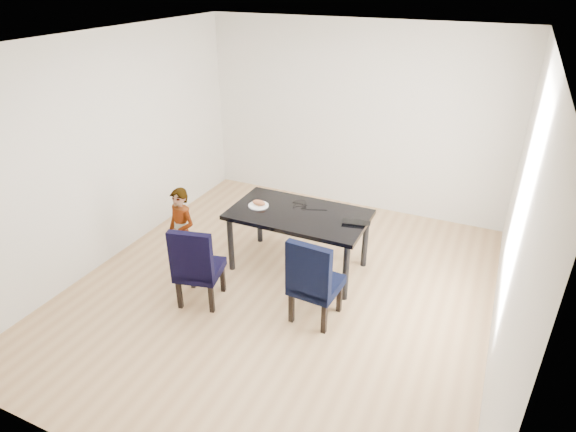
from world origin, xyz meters
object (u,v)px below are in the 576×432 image
at_px(chair_right, 317,278).
at_px(child, 182,232).
at_px(chair_left, 199,263).
at_px(laptop, 357,221).
at_px(plate, 258,205).
at_px(dining_table, 298,241).

xyz_separation_m(chair_right, child, (-1.74, 0.13, 0.06)).
height_order(chair_left, laptop, chair_left).
distance_m(chair_left, plate, 1.05).
relative_size(chair_right, laptop, 3.07).
height_order(dining_table, chair_right, chair_right).
xyz_separation_m(dining_table, plate, (-0.51, -0.03, 0.38)).
relative_size(child, laptop, 3.44).
bearing_deg(dining_table, chair_right, -55.35).
bearing_deg(chair_right, chair_left, -164.92).
height_order(plate, laptop, laptop).
bearing_deg(dining_table, child, -151.48).
bearing_deg(chair_right, laptop, 84.26).
distance_m(chair_right, child, 1.74).
bearing_deg(child, dining_table, 42.19).
bearing_deg(child, chair_left, -24.34).
bearing_deg(plate, child, -138.11).
bearing_deg(child, plate, 55.56).
distance_m(dining_table, plate, 0.64).
bearing_deg(child, laptop, 34.48).
relative_size(plate, laptop, 0.77).
height_order(child, plate, child).
relative_size(child, plate, 4.47).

